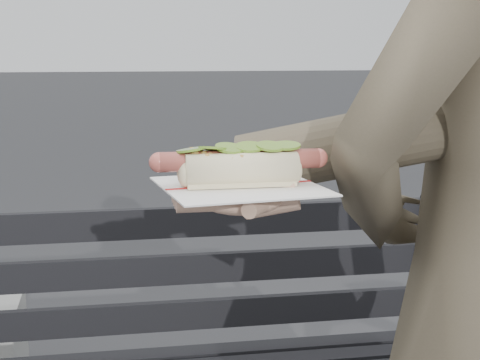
% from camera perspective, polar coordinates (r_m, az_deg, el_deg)
% --- Properties ---
extents(park_bench, '(1.50, 0.44, 0.88)m').
position_cam_1_polar(park_bench, '(1.92, -3.89, -13.16)').
color(park_bench, black).
rests_on(park_bench, ground).
extents(held_hotdog, '(0.63, 0.30, 0.20)m').
position_cam_1_polar(held_hotdog, '(1.02, 10.36, 2.75)').
color(held_hotdog, '#4A4231').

